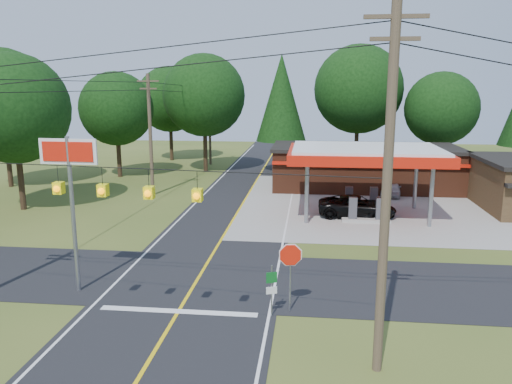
# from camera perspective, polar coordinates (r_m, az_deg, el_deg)

# --- Properties ---
(ground) EXTENTS (120.00, 120.00, 0.00)m
(ground) POSITION_cam_1_polar(r_m,az_deg,el_deg) (24.29, -6.63, -9.81)
(ground) COLOR #3D511C
(ground) RESTS_ON ground
(main_highway) EXTENTS (8.00, 120.00, 0.02)m
(main_highway) POSITION_cam_1_polar(r_m,az_deg,el_deg) (24.29, -6.63, -9.79)
(main_highway) COLOR black
(main_highway) RESTS_ON ground
(cross_road) EXTENTS (70.00, 7.00, 0.02)m
(cross_road) POSITION_cam_1_polar(r_m,az_deg,el_deg) (24.29, -6.63, -9.78)
(cross_road) COLOR black
(cross_road) RESTS_ON ground
(lane_center_yellow) EXTENTS (0.15, 110.00, 0.00)m
(lane_center_yellow) POSITION_cam_1_polar(r_m,az_deg,el_deg) (24.28, -6.63, -9.75)
(lane_center_yellow) COLOR yellow
(lane_center_yellow) RESTS_ON main_highway
(gas_canopy) EXTENTS (10.60, 7.40, 4.88)m
(gas_canopy) POSITION_cam_1_polar(r_m,az_deg,el_deg) (35.47, 12.44, 4.06)
(gas_canopy) COLOR gray
(gas_canopy) RESTS_ON ground
(convenience_store) EXTENTS (16.40, 7.55, 3.80)m
(convenience_store) POSITION_cam_1_polar(r_m,az_deg,el_deg) (45.74, 12.29, 2.82)
(convenience_store) COLOR #5D2D1A
(convenience_store) RESTS_ON ground
(utility_pole_near_right) EXTENTS (1.80, 0.30, 11.50)m
(utility_pole_near_right) POSITION_cam_1_polar(r_m,az_deg,el_deg) (15.43, 14.70, 0.25)
(utility_pole_near_right) COLOR #473828
(utility_pole_near_right) RESTS_ON ground
(utility_pole_far_left) EXTENTS (1.80, 0.30, 10.00)m
(utility_pole_far_left) POSITION_cam_1_polar(r_m,az_deg,el_deg) (42.26, -11.99, 6.60)
(utility_pole_far_left) COLOR #473828
(utility_pole_far_left) RESTS_ON ground
(utility_pole_north) EXTENTS (0.30, 0.30, 9.50)m
(utility_pole_north) POSITION_cam_1_polar(r_m,az_deg,el_deg) (58.30, -5.31, 7.78)
(utility_pole_north) COLOR #473828
(utility_pole_north) RESTS_ON ground
(overhead_beacons) EXTENTS (17.04, 2.04, 1.03)m
(overhead_beacons) POSITION_cam_1_polar(r_m,az_deg,el_deg) (17.35, -14.78, 2.37)
(overhead_beacons) COLOR black
(overhead_beacons) RESTS_ON ground
(treeline_backdrop) EXTENTS (70.27, 51.59, 13.30)m
(treeline_backdrop) POSITION_cam_1_polar(r_m,az_deg,el_deg) (46.20, 0.90, 10.13)
(treeline_backdrop) COLOR #332316
(treeline_backdrop) RESTS_ON ground
(suv_car) EXTENTS (5.50, 5.50, 1.49)m
(suv_car) POSITION_cam_1_polar(r_m,az_deg,el_deg) (35.61, 11.46, -1.63)
(suv_car) COLOR black
(suv_car) RESTS_ON ground
(sedan_car) EXTENTS (4.65, 4.65, 1.33)m
(sedan_car) POSITION_cam_1_polar(r_m,az_deg,el_deg) (43.31, 15.23, 0.49)
(sedan_car) COLOR silver
(sedan_car) RESTS_ON ground
(big_stop_sign) EXTENTS (2.58, 0.21, 6.94)m
(big_stop_sign) POSITION_cam_1_polar(r_m,az_deg,el_deg) (22.74, -20.49, 1.54)
(big_stop_sign) COLOR gray
(big_stop_sign) RESTS_ON ground
(octagonal_stop_sign) EXTENTS (0.98, 0.22, 2.90)m
(octagonal_stop_sign) POSITION_cam_1_polar(r_m,az_deg,el_deg) (20.14, 3.95, -7.77)
(octagonal_stop_sign) COLOR gray
(octagonal_stop_sign) RESTS_ON ground
(route_sign_post) EXTENTS (0.42, 0.17, 2.15)m
(route_sign_post) POSITION_cam_1_polar(r_m,az_deg,el_deg) (19.97, 1.80, -10.73)
(route_sign_post) COLOR gray
(route_sign_post) RESTS_ON ground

